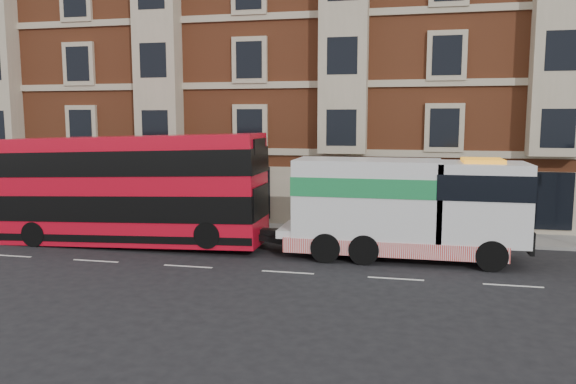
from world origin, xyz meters
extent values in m
plane|color=black|center=(0.00, 0.00, 0.00)|extent=(120.00, 120.00, 0.00)
cube|color=slate|center=(0.00, 7.50, 0.07)|extent=(90.00, 3.00, 0.15)
cube|color=brown|center=(0.50, 15.00, 9.00)|extent=(45.00, 12.00, 18.00)
cylinder|color=black|center=(-6.00, 6.20, 2.15)|extent=(0.14, 0.14, 4.00)
cube|color=black|center=(-6.00, 6.20, 4.25)|extent=(0.35, 0.15, 0.50)
cube|color=red|center=(-7.99, 3.05, 2.56)|extent=(12.22, 2.73, 4.80)
cube|color=black|center=(-7.99, 3.05, 1.85)|extent=(12.26, 2.79, 1.15)
cube|color=black|center=(-7.99, 3.05, 3.82)|extent=(12.26, 2.79, 1.09)
cylinder|color=black|center=(-12.13, 1.82, 0.57)|extent=(1.13, 0.35, 1.13)
cylinder|color=black|center=(-12.13, 4.28, 0.57)|extent=(1.13, 0.35, 1.13)
cylinder|color=black|center=(-3.84, 1.82, 0.89)|extent=(1.13, 0.35, 1.13)
cylinder|color=black|center=(-3.84, 4.28, 0.89)|extent=(1.13, 0.35, 1.13)
cube|color=silver|center=(4.01, 3.05, 1.04)|extent=(9.82, 2.51, 0.33)
cube|color=silver|center=(7.17, 3.05, 2.45)|extent=(3.49, 2.73, 3.16)
cube|color=silver|center=(2.70, 3.05, 2.51)|extent=(5.89, 2.73, 3.16)
cube|color=#1C8143|center=(2.70, 3.05, 3.05)|extent=(5.95, 2.77, 0.76)
cube|color=red|center=(3.79, 3.05, 0.65)|extent=(8.73, 2.79, 0.60)
cylinder|color=black|center=(7.50, 1.82, 0.60)|extent=(1.20, 0.38, 1.20)
cylinder|color=black|center=(7.50, 4.28, 0.60)|extent=(1.20, 0.38, 1.20)
cylinder|color=black|center=(2.70, 1.82, 0.60)|extent=(1.20, 0.44, 1.20)
cylinder|color=black|center=(2.70, 4.28, 0.60)|extent=(1.20, 0.44, 1.20)
cylinder|color=black|center=(1.17, 1.82, 0.60)|extent=(1.20, 0.44, 1.20)
cylinder|color=black|center=(1.17, 4.28, 0.60)|extent=(1.20, 0.44, 1.20)
imported|color=#192732|center=(-14.84, 6.77, 1.08)|extent=(0.81, 0.77, 1.86)
camera|label=1|loc=(4.39, -20.06, 5.75)|focal=35.00mm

